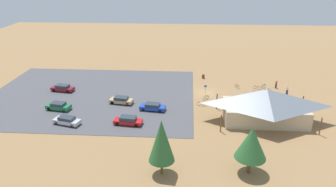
{
  "coord_description": "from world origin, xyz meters",
  "views": [
    {
      "loc": [
        3.55,
        61.09,
        24.55
      ],
      "look_at": [
        7.38,
        3.73,
        1.2
      ],
      "focal_mm": 34.36,
      "sensor_mm": 36.0,
      "label": 1
    }
  ],
  "objects": [
    {
      "name": "ground",
      "position": [
        0.0,
        0.0,
        0.0
      ],
      "size": [
        160.0,
        160.0,
        0.0
      ],
      "primitive_type": "plane",
      "color": "#937047",
      "rests_on": "ground"
    },
    {
      "name": "parking_lot_asphalt",
      "position": [
        22.81,
        2.57,
        0.03
      ],
      "size": [
        40.63,
        32.26,
        0.05
      ],
      "primitive_type": "cube",
      "color": "#4C4C51",
      "rests_on": "ground"
    },
    {
      "name": "bike_pavilion",
      "position": [
        -9.25,
        11.83,
        3.11
      ],
      "size": [
        15.41,
        8.93,
        5.65
      ],
      "color": "#C6B28E",
      "rests_on": "ground"
    },
    {
      "name": "trash_bin",
      "position": [
        0.11,
        -9.05,
        0.45
      ],
      "size": [
        0.6,
        0.6,
        0.9
      ],
      "primitive_type": "cylinder",
      "color": "brown",
      "rests_on": "ground"
    },
    {
      "name": "lot_sign",
      "position": [
        0.1,
        1.09,
        1.41
      ],
      "size": [
        0.56,
        0.08,
        2.2
      ],
      "color": "#99999E",
      "rests_on": "ground"
    },
    {
      "name": "pine_far_west",
      "position": [
        6.58,
        27.49,
        4.68
      ],
      "size": [
        3.24,
        3.24,
        7.44
      ],
      "color": "brown",
      "rests_on": "ground"
    },
    {
      "name": "pine_mideast",
      "position": [
        -4.34,
        26.49,
        4.21
      ],
      "size": [
        3.94,
        3.94,
        6.29
      ],
      "color": "brown",
      "rests_on": "ground"
    },
    {
      "name": "bicycle_yellow_edge_south",
      "position": [
        0.02,
        3.42,
        0.37
      ],
      "size": [
        1.22,
        1.22,
        0.81
      ],
      "color": "black",
      "rests_on": "ground"
    },
    {
      "name": "bicycle_red_near_sign",
      "position": [
        -10.89,
        -2.96,
        0.37
      ],
      "size": [
        1.52,
        0.76,
        0.79
      ],
      "color": "black",
      "rests_on": "ground"
    },
    {
      "name": "bicycle_orange_lone_east",
      "position": [
        -9.54,
        0.46,
        0.37
      ],
      "size": [
        0.6,
        1.72,
        0.81
      ],
      "color": "black",
      "rests_on": "ground"
    },
    {
      "name": "bicycle_black_yard_front",
      "position": [
        -13.57,
        1.0,
        0.38
      ],
      "size": [
        1.41,
        1.08,
        0.89
      ],
      "color": "black",
      "rests_on": "ground"
    },
    {
      "name": "bicycle_purple_by_bin",
      "position": [
        -6.83,
        -3.29,
        0.38
      ],
      "size": [
        0.8,
        1.5,
        0.85
      ],
      "color": "black",
      "rests_on": "ground"
    },
    {
      "name": "bicycle_silver_yard_left",
      "position": [
        0.98,
        6.42,
        0.37
      ],
      "size": [
        1.67,
        0.48,
        0.84
      ],
      "color": "black",
      "rests_on": "ground"
    },
    {
      "name": "bicycle_white_yard_right",
      "position": [
        -12.7,
        -1.27,
        0.36
      ],
      "size": [
        1.65,
        0.51,
        0.8
      ],
      "color": "black",
      "rests_on": "ground"
    },
    {
      "name": "bicycle_teal_front_row",
      "position": [
        -12.43,
        -3.73,
        0.39
      ],
      "size": [
        1.17,
        1.31,
        0.85
      ],
      "color": "black",
      "rests_on": "ground"
    },
    {
      "name": "car_maroon_end_stall",
      "position": [
        29.33,
        1.0,
        0.73
      ],
      "size": [
        4.86,
        2.51,
        1.36
      ],
      "color": "maroon",
      "rests_on": "parking_lot_asphalt"
    },
    {
      "name": "car_red_mid_lot",
      "position": [
        13.2,
        14.68,
        0.72
      ],
      "size": [
        4.77,
        2.24,
        1.36
      ],
      "color": "red",
      "rests_on": "parking_lot_asphalt"
    },
    {
      "name": "car_tan_near_entry",
      "position": [
        16.01,
        6.42,
        0.71
      ],
      "size": [
        4.58,
        2.47,
        1.31
      ],
      "color": "tan",
      "rests_on": "parking_lot_asphalt"
    },
    {
      "name": "car_green_aisle_side",
      "position": [
        26.73,
        9.91,
        0.73
      ],
      "size": [
        4.54,
        2.51,
        1.36
      ],
      "color": "#1E6B3D",
      "rests_on": "parking_lot_asphalt"
    },
    {
      "name": "car_silver_by_curb",
      "position": [
        23.21,
        15.31,
        0.71
      ],
      "size": [
        4.75,
        2.83,
        1.31
      ],
      "color": "#BCBCC1",
      "rests_on": "parking_lot_asphalt"
    },
    {
      "name": "car_blue_inner_stall",
      "position": [
        9.81,
        8.98,
        0.7
      ],
      "size": [
        4.72,
        2.4,
        1.29
      ],
      "color": "#1E42B2",
      "rests_on": "parking_lot_asphalt"
    },
    {
      "name": "visitor_crossing_yard",
      "position": [
        -16.36,
        -0.34,
        0.92
      ],
      "size": [
        0.38,
        0.36,
        1.76
      ],
      "color": "#2D3347",
      "rests_on": "ground"
    },
    {
      "name": "visitor_by_pavilion",
      "position": [
        -15.01,
        -3.75,
        0.92
      ],
      "size": [
        0.4,
        0.4,
        1.74
      ],
      "color": "#2D3347",
      "rests_on": "ground"
    }
  ]
}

